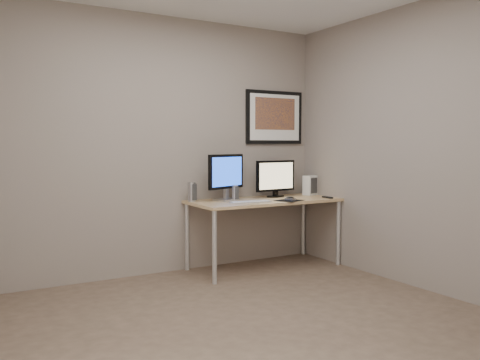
{
  "coord_description": "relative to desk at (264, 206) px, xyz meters",
  "views": [
    {
      "loc": [
        -1.93,
        -3.14,
        1.31
      ],
      "look_at": [
        0.55,
        1.1,
        0.97
      ],
      "focal_mm": 38.0,
      "sensor_mm": 36.0,
      "label": 1
    }
  ],
  "objects": [
    {
      "name": "floor",
      "position": [
        -1.0,
        -1.35,
        -0.66
      ],
      "size": [
        3.6,
        3.6,
        0.0
      ],
      "primitive_type": "plane",
      "color": "brown",
      "rests_on": "ground"
    },
    {
      "name": "room",
      "position": [
        -1.0,
        -0.9,
        0.98
      ],
      "size": [
        3.6,
        3.6,
        3.6
      ],
      "color": "white",
      "rests_on": "ground"
    },
    {
      "name": "desk",
      "position": [
        0.0,
        0.0,
        0.0
      ],
      "size": [
        1.6,
        0.7,
        0.73
      ],
      "color": "#9E784C",
      "rests_on": "floor"
    },
    {
      "name": "framed_art",
      "position": [
        0.35,
        0.33,
        0.96
      ],
      "size": [
        0.75,
        0.04,
        0.6
      ],
      "color": "black",
      "rests_on": "room"
    },
    {
      "name": "monitor_large",
      "position": [
        -0.39,
        0.14,
        0.33
      ],
      "size": [
        0.5,
        0.25,
        0.48
      ],
      "rotation": [
        0.0,
        0.0,
        0.38
      ],
      "color": "#B2B2B7",
      "rests_on": "desk"
    },
    {
      "name": "monitor_tv",
      "position": [
        0.24,
        0.14,
        0.28
      ],
      "size": [
        0.52,
        0.14,
        0.41
      ],
      "rotation": [
        0.0,
        0.0,
        0.09
      ],
      "color": "black",
      "rests_on": "desk"
    },
    {
      "name": "speaker_left",
      "position": [
        -0.75,
        0.2,
        0.16
      ],
      "size": [
        0.1,
        0.1,
        0.2
      ],
      "primitive_type": "cylinder",
      "rotation": [
        0.0,
        0.0,
        0.31
      ],
      "color": "#B2B2B7",
      "rests_on": "desk"
    },
    {
      "name": "speaker_right",
      "position": [
        -0.31,
        0.09,
        0.15
      ],
      "size": [
        0.07,
        0.07,
        0.16
      ],
      "primitive_type": "cylinder",
      "rotation": [
        0.0,
        0.0,
        0.17
      ],
      "color": "#B2B2B7",
      "rests_on": "desk"
    },
    {
      "name": "keyboard",
      "position": [
        -0.28,
        -0.17,
        0.07
      ],
      "size": [
        0.44,
        0.16,
        0.01
      ],
      "primitive_type": "cube",
      "rotation": [
        0.0,
        0.0,
        -0.1
      ],
      "color": "silver",
      "rests_on": "desk"
    },
    {
      "name": "mousepad",
      "position": [
        0.16,
        -0.23,
        0.07
      ],
      "size": [
        0.32,
        0.3,
        0.0
      ],
      "primitive_type": "cube",
      "rotation": [
        0.0,
        0.0,
        0.36
      ],
      "color": "black",
      "rests_on": "desk"
    },
    {
      "name": "mouse",
      "position": [
        0.19,
        -0.21,
        0.09
      ],
      "size": [
        0.08,
        0.12,
        0.04
      ],
      "primitive_type": "ellipsoid",
      "rotation": [
        0.0,
        0.0,
        0.22
      ],
      "color": "black",
      "rests_on": "mousepad"
    },
    {
      "name": "remote",
      "position": [
        0.67,
        -0.23,
        0.08
      ],
      "size": [
        0.05,
        0.15,
        0.02
      ],
      "primitive_type": "cube",
      "rotation": [
        0.0,
        0.0,
        -0.05
      ],
      "color": "black",
      "rests_on": "desk"
    },
    {
      "name": "fan_unit",
      "position": [
        0.72,
        0.14,
        0.18
      ],
      "size": [
        0.17,
        0.14,
        0.23
      ],
      "primitive_type": "cube",
      "rotation": [
        0.0,
        0.0,
        0.27
      ],
      "color": "white",
      "rests_on": "desk"
    }
  ]
}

